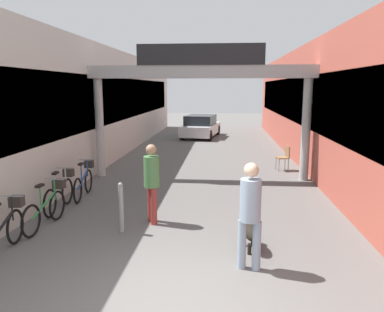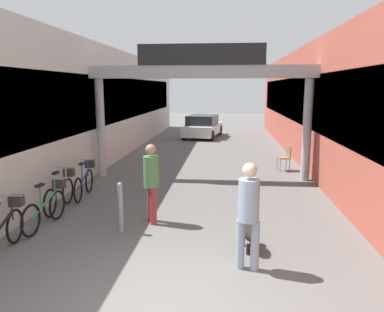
% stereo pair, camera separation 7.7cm
% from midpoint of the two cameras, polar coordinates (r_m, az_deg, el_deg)
% --- Properties ---
extents(ground_plane, '(80.00, 80.00, 0.00)m').
position_cam_midpoint_polar(ground_plane, '(5.43, -4.80, -22.38)').
color(ground_plane, '#605E5B').
extents(storefront_left, '(3.00, 26.00, 4.48)m').
position_cam_midpoint_polar(storefront_left, '(16.60, -16.03, 7.55)').
color(storefront_left, beige).
rests_on(storefront_left, ground_plane).
extents(storefront_right, '(3.00, 26.00, 4.48)m').
position_cam_midpoint_polar(storefront_right, '(16.09, 20.55, 7.22)').
color(storefront_right, '#B25142').
rests_on(storefront_right, ground_plane).
extents(arcade_sign_gateway, '(7.40, 0.47, 4.27)m').
position_cam_midpoint_polar(arcade_sign_gateway, '(12.04, 1.11, 10.89)').
color(arcade_sign_gateway, '#B2B2B2').
rests_on(arcade_sign_gateway, ground_plane).
extents(pedestrian_with_dog, '(0.40, 0.39, 1.78)m').
position_cam_midpoint_polar(pedestrian_with_dog, '(6.10, 8.50, -7.99)').
color(pedestrian_with_dog, '#8C9EB2').
rests_on(pedestrian_with_dog, ground_plane).
extents(pedestrian_companion, '(0.46, 0.46, 1.75)m').
position_cam_midpoint_polar(pedestrian_companion, '(8.16, -6.43, -3.39)').
color(pedestrian_companion, '#99332D').
rests_on(pedestrian_companion, ground_plane).
extents(dog_on_leash, '(0.40, 0.74, 0.52)m').
position_cam_midpoint_polar(dog_on_leash, '(7.10, 8.61, -11.35)').
color(dog_on_leash, black).
rests_on(dog_on_leash, ground_plane).
extents(bicycle_black_nearest, '(0.46, 1.69, 0.98)m').
position_cam_midpoint_polar(bicycle_black_nearest, '(7.62, -26.93, -9.95)').
color(bicycle_black_nearest, black).
rests_on(bicycle_black_nearest, ground_plane).
extents(bicycle_green_second, '(0.46, 1.69, 0.98)m').
position_cam_midpoint_polar(bicycle_green_second, '(8.65, -21.42, -7.18)').
color(bicycle_green_second, black).
rests_on(bicycle_green_second, ground_plane).
extents(bicycle_silver_third, '(0.46, 1.69, 0.98)m').
position_cam_midpoint_polar(bicycle_silver_third, '(9.73, -19.59, -5.15)').
color(bicycle_silver_third, black).
rests_on(bicycle_silver_third, ground_plane).
extents(bicycle_blue_farthest, '(0.46, 1.69, 0.98)m').
position_cam_midpoint_polar(bicycle_blue_farthest, '(10.63, -16.29, -3.67)').
color(bicycle_blue_farthest, black).
rests_on(bicycle_blue_farthest, ground_plane).
extents(bollard_post_metal, '(0.10, 0.10, 1.05)m').
position_cam_midpoint_polar(bollard_post_metal, '(7.85, -11.03, -7.65)').
color(bollard_post_metal, gray).
rests_on(bollard_post_metal, ground_plane).
extents(cafe_chair_wood_nearer, '(0.47, 0.47, 0.89)m').
position_cam_midpoint_polar(cafe_chair_wood_nearer, '(13.79, 13.77, 0.04)').
color(cafe_chair_wood_nearer, gray).
rests_on(cafe_chair_wood_nearer, ground_plane).
extents(parked_car_white, '(2.30, 4.21, 1.33)m').
position_cam_midpoint_polar(parked_car_white, '(22.59, 1.26, 4.52)').
color(parked_car_white, silver).
rests_on(parked_car_white, ground_plane).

